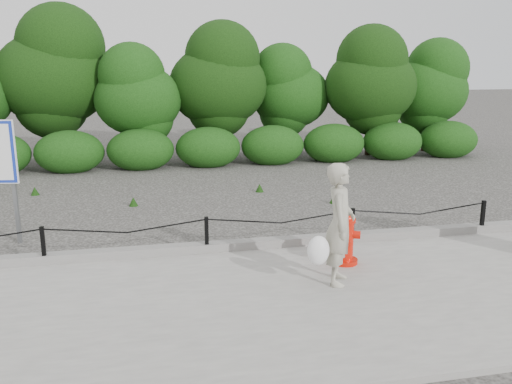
% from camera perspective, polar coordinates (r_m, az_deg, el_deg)
% --- Properties ---
extents(ground, '(90.00, 90.00, 0.00)m').
position_cam_1_polar(ground, '(8.94, -5.17, -6.81)').
color(ground, '#2D2B28').
rests_on(ground, ground).
extents(sidewalk, '(14.00, 4.00, 0.08)m').
position_cam_1_polar(sidewalk, '(7.10, -3.17, -12.09)').
color(sidewalk, gray).
rests_on(sidewalk, ground).
extents(curb, '(14.00, 0.22, 0.14)m').
position_cam_1_polar(curb, '(8.93, -5.23, -5.80)').
color(curb, slate).
rests_on(curb, sidewalk).
extents(chain_barrier, '(10.06, 0.06, 0.60)m').
position_cam_1_polar(chain_barrier, '(8.79, -5.23, -4.02)').
color(chain_barrier, black).
rests_on(chain_barrier, sidewalk).
extents(treeline, '(20.07, 3.62, 4.67)m').
position_cam_1_polar(treeline, '(17.35, -8.87, 11.27)').
color(treeline, black).
rests_on(treeline, ground).
extents(fire_hydrant, '(0.52, 0.52, 0.85)m').
position_cam_1_polar(fire_hydrant, '(8.40, 9.41, -4.80)').
color(fire_hydrant, red).
rests_on(fire_hydrant, sidewalk).
extents(pedestrian, '(0.81, 0.73, 1.71)m').
position_cam_1_polar(pedestrian, '(7.53, 8.67, -3.53)').
color(pedestrian, '#A39F8C').
rests_on(pedestrian, sidewalk).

